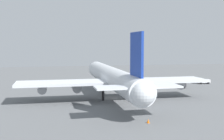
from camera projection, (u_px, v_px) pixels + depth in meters
name	position (u px, v px, depth m)	size (l,w,h in m)	color
ground_plane	(112.00, 98.00, 86.45)	(251.99, 251.99, 0.00)	slate
cargo_airplane	(112.00, 78.00, 85.54)	(63.00, 53.83, 18.35)	silver
cargo_loader	(181.00, 85.00, 105.94)	(4.05, 4.44, 2.27)	#333338
fuel_truck	(203.00, 81.00, 116.95)	(3.14, 5.09, 2.37)	silver
safety_cone_nose	(98.00, 84.00, 114.11)	(0.47, 0.47, 0.67)	orange
safety_cone_tail	(148.00, 121.00, 59.09)	(0.59, 0.59, 0.85)	orange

